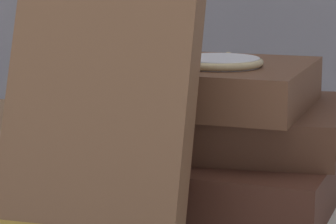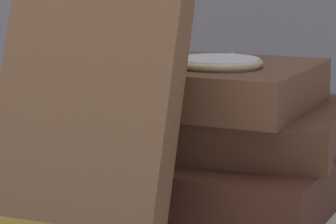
{
  "view_description": "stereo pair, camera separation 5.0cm",
  "coord_description": "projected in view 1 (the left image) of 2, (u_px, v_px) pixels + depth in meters",
  "views": [
    {
      "loc": [
        0.16,
        -0.51,
        0.17
      ],
      "look_at": [
        0.01,
        0.0,
        0.06
      ],
      "focal_mm": 85.0,
      "sensor_mm": 36.0,
      "label": 1
    },
    {
      "loc": [
        0.21,
        -0.49,
        0.17
      ],
      "look_at": [
        0.01,
        0.0,
        0.06
      ],
      "focal_mm": 85.0,
      "sensor_mm": 36.0,
      "label": 2
    }
  ],
  "objects": [
    {
      "name": "book_flat_top",
      "position": [
        178.0,
        83.0,
        0.56
      ],
      "size": [
        0.18,
        0.14,
        0.03
      ],
      "rotation": [
        0.0,
        0.0,
        -0.05
      ],
      "color": "brown",
      "rests_on": "book_flat_middle"
    },
    {
      "name": "reading_glasses",
      "position": [
        209.0,
        137.0,
        0.74
      ],
      "size": [
        0.1,
        0.07,
        0.0
      ],
      "rotation": [
        0.0,
        0.0,
        -0.36
      ],
      "color": "black",
      "rests_on": "ground_plane"
    },
    {
      "name": "ground_plane",
      "position": [
        158.0,
        198.0,
        0.56
      ],
      "size": [
        3.0,
        3.0,
        0.0
      ],
      "primitive_type": "plane",
      "color": "silver"
    },
    {
      "name": "book_flat_bottom",
      "position": [
        182.0,
        171.0,
        0.56
      ],
      "size": [
        0.21,
        0.16,
        0.04
      ],
      "rotation": [
        0.0,
        0.0,
        -0.07
      ],
      "color": "#422319",
      "rests_on": "ground_plane"
    },
    {
      "name": "book_flat_middle",
      "position": [
        191.0,
        122.0,
        0.57
      ],
      "size": [
        0.2,
        0.15,
        0.03
      ],
      "rotation": [
        0.0,
        0.0,
        0.08
      ],
      "color": "#4C2D1E",
      "rests_on": "book_flat_bottom"
    },
    {
      "name": "book_leaning_front",
      "position": [
        98.0,
        121.0,
        0.46
      ],
      "size": [
        0.11,
        0.07,
        0.16
      ],
      "rotation": [
        -0.34,
        0.0,
        0.0
      ],
      "color": "brown",
      "rests_on": "ground_plane"
    },
    {
      "name": "pocket_watch",
      "position": [
        219.0,
        62.0,
        0.53
      ],
      "size": [
        0.06,
        0.06,
        0.01
      ],
      "color": "silver",
      "rests_on": "book_flat_top"
    }
  ]
}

